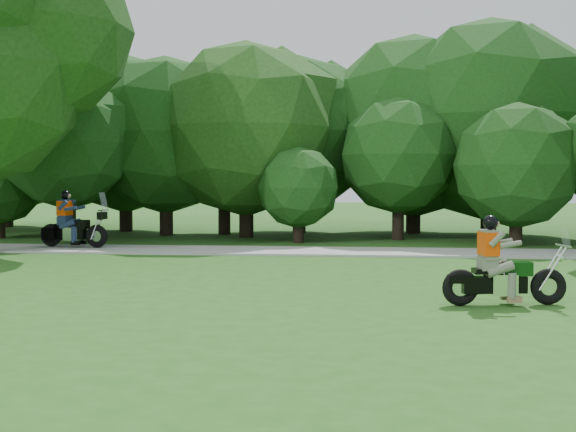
{
  "coord_description": "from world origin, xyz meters",
  "views": [
    {
      "loc": [
        0.14,
        -12.12,
        2.08
      ],
      "look_at": [
        -1.44,
        3.28,
        1.27
      ],
      "focal_mm": 45.0,
      "sensor_mm": 36.0,
      "label": 1
    }
  ],
  "objects": [
    {
      "name": "ground",
      "position": [
        0.0,
        0.0,
        0.0
      ],
      "size": [
        100.0,
        100.0,
        0.0
      ],
      "primitive_type": "plane",
      "color": "#235618",
      "rests_on": "ground"
    },
    {
      "name": "touring_motorcycle",
      "position": [
        -8.39,
        8.21,
        0.66
      ],
      "size": [
        2.18,
        0.87,
        1.67
      ],
      "rotation": [
        0.0,
        0.0,
        -0.16
      ],
      "color": "black",
      "rests_on": "walkway"
    },
    {
      "name": "tree_line",
      "position": [
        0.41,
        14.61,
        3.69
      ],
      "size": [
        40.49,
        12.2,
        7.88
      ],
      "color": "black",
      "rests_on": "ground"
    },
    {
      "name": "walkway",
      "position": [
        0.0,
        8.0,
        0.03
      ],
      "size": [
        60.0,
        2.2,
        0.06
      ],
      "primitive_type": "cube",
      "color": "gray",
      "rests_on": "ground"
    },
    {
      "name": "chopper_motorcycle",
      "position": [
        2.37,
        -0.14,
        0.55
      ],
      "size": [
        2.07,
        0.69,
        1.48
      ],
      "rotation": [
        0.0,
        0.0,
        0.16
      ],
      "color": "black",
      "rests_on": "ground"
    }
  ]
}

